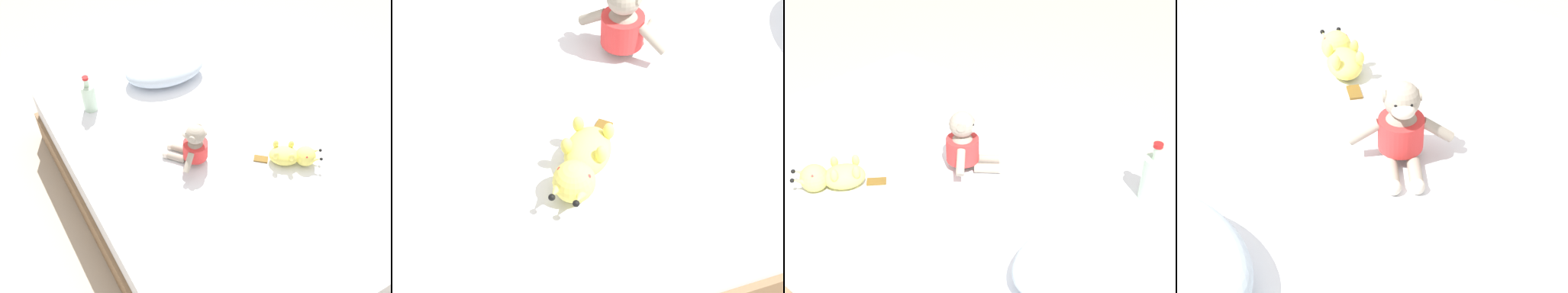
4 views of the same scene
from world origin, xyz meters
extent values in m
plane|color=#B7A893|center=(0.00, 0.00, 0.00)|extent=(16.00, 16.00, 0.00)
cube|color=#846647|center=(0.00, 0.00, 0.10)|extent=(1.30, 1.92, 0.21)
cube|color=white|center=(0.00, 0.00, 0.29)|extent=(1.26, 1.87, 0.18)
ellipsoid|color=#9E9384|center=(-0.08, 0.04, 0.46)|extent=(0.15, 0.15, 0.15)
cylinder|color=red|center=(-0.08, 0.04, 0.46)|extent=(0.17, 0.17, 0.09)
sphere|color=#9E9384|center=(-0.08, 0.04, 0.57)|extent=(0.10, 0.10, 0.10)
ellipsoid|color=beige|center=(-0.11, 0.07, 0.56)|extent=(0.08, 0.08, 0.04)
sphere|color=black|center=(-0.12, 0.06, 0.58)|extent=(0.01, 0.01, 0.01)
sphere|color=black|center=(-0.09, 0.08, 0.58)|extent=(0.01, 0.01, 0.01)
cylinder|color=#9E9384|center=(-0.12, 0.01, 0.58)|extent=(0.03, 0.03, 0.03)
cylinder|color=#9E9384|center=(-0.05, 0.07, 0.58)|extent=(0.03, 0.03, 0.03)
cylinder|color=#9E9384|center=(-0.15, -0.02, 0.47)|extent=(0.09, 0.08, 0.08)
cylinder|color=#9E9384|center=(-0.01, 0.10, 0.47)|extent=(0.09, 0.08, 0.08)
cylinder|color=#9E9384|center=(-0.17, 0.09, 0.40)|extent=(0.09, 0.10, 0.04)
cylinder|color=#9E9384|center=(-0.12, 0.13, 0.40)|extent=(0.09, 0.10, 0.04)
sphere|color=beige|center=(-0.20, 0.13, 0.40)|extent=(0.04, 0.04, 0.04)
sphere|color=beige|center=(-0.15, 0.17, 0.40)|extent=(0.04, 0.04, 0.04)
ellipsoid|color=#EAE066|center=(0.29, -0.18, 0.42)|extent=(0.19, 0.18, 0.08)
sphere|color=#EAE066|center=(0.37, -0.24, 0.43)|extent=(0.10, 0.10, 0.10)
cone|color=#EAE066|center=(0.42, -0.25, 0.44)|extent=(0.07, 0.06, 0.05)
sphere|color=black|center=(0.45, -0.26, 0.45)|extent=(0.02, 0.02, 0.02)
cone|color=#EAE066|center=(0.39, -0.29, 0.44)|extent=(0.07, 0.06, 0.05)
sphere|color=black|center=(0.42, -0.31, 0.45)|extent=(0.02, 0.02, 0.02)
sphere|color=red|center=(0.39, -0.22, 0.46)|extent=(0.02, 0.02, 0.02)
sphere|color=red|center=(0.36, -0.27, 0.46)|extent=(0.02, 0.02, 0.02)
ellipsoid|color=#EAE066|center=(0.34, -0.17, 0.46)|extent=(0.04, 0.04, 0.05)
ellipsoid|color=#EAE066|center=(0.29, -0.23, 0.46)|extent=(0.04, 0.04, 0.05)
ellipsoid|color=#EAE066|center=(0.28, -0.13, 0.46)|extent=(0.04, 0.04, 0.05)
ellipsoid|color=#EAE066|center=(0.23, -0.19, 0.46)|extent=(0.04, 0.04, 0.05)
cube|color=brown|center=(0.20, -0.12, 0.39)|extent=(0.08, 0.08, 0.01)
camera|label=1|loc=(-0.88, -1.34, 2.27)|focal=45.74mm
camera|label=2|loc=(1.21, -0.49, 1.52)|focal=56.47mm
camera|label=3|loc=(1.21, 1.33, 1.64)|focal=54.34mm
camera|label=4|loc=(-0.80, 1.13, 1.48)|focal=57.86mm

